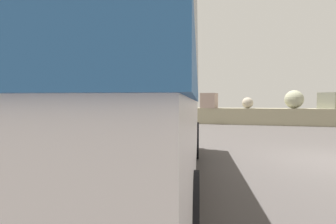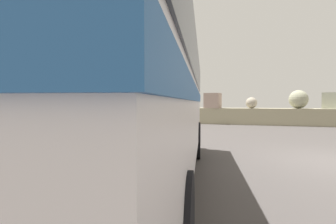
% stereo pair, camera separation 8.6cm
% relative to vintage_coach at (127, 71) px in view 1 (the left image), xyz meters
% --- Properties ---
extents(breakwater, '(31.36, 2.22, 2.48)m').
position_rel_vintage_coach_xyz_m(breakwater, '(3.92, 15.18, -1.30)').
color(breakwater, tan).
rests_on(breakwater, ground).
extents(vintage_coach, '(3.97, 8.88, 3.70)m').
position_rel_vintage_coach_xyz_m(vintage_coach, '(0.00, 0.00, 0.00)').
color(vintage_coach, black).
rests_on(vintage_coach, ground).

